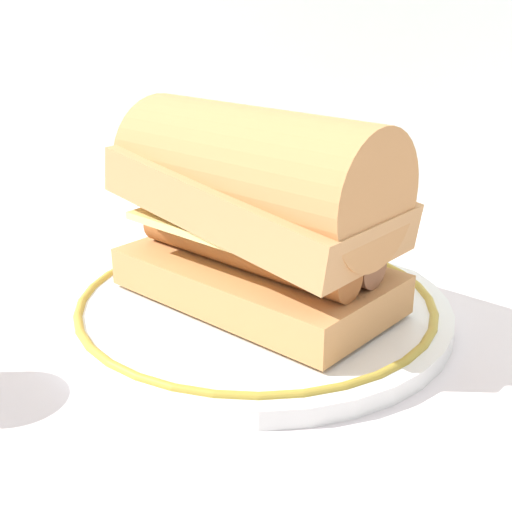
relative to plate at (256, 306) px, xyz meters
The scene contains 4 objects.
ground_plane 0.04m from the plate, 52.12° to the right, with size 1.50×1.50×0.00m, color silver.
plate is the anchor object (origin of this frame).
sausage_sandwich 0.07m from the plate, 90.00° to the right, with size 0.21×0.16×0.13m.
butter_knife 0.25m from the plate, 125.77° to the left, with size 0.04×0.16×0.01m.
Camera 1 is at (0.14, -0.37, 0.21)m, focal length 48.22 mm.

